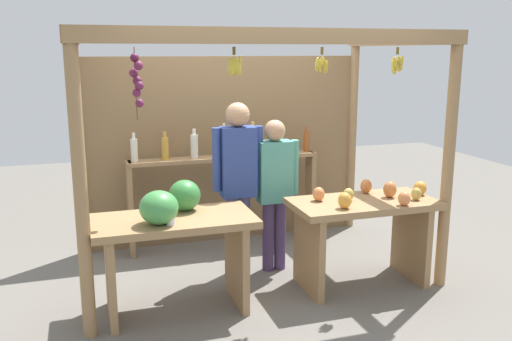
# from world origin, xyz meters

# --- Properties ---
(ground_plane) EXTENTS (12.00, 12.00, 0.00)m
(ground_plane) POSITION_xyz_m (0.00, 0.00, 0.00)
(ground_plane) COLOR slate
(ground_plane) RESTS_ON ground
(market_stall) EXTENTS (3.19, 1.92, 2.26)m
(market_stall) POSITION_xyz_m (-0.00, 0.42, 1.32)
(market_stall) COLOR #99754C
(market_stall) RESTS_ON ground
(fruit_counter_left) EXTENTS (1.29, 0.68, 1.06)m
(fruit_counter_left) POSITION_xyz_m (-0.85, -0.68, 0.67)
(fruit_counter_left) COLOR #99754C
(fruit_counter_left) RESTS_ON ground
(fruit_counter_right) EXTENTS (1.31, 0.64, 0.94)m
(fruit_counter_right) POSITION_xyz_m (0.86, -0.68, 0.60)
(fruit_counter_right) COLOR #99754C
(fruit_counter_right) RESTS_ON ground
(bottle_shelf_unit) EXTENTS (2.05, 0.22, 1.35)m
(bottle_shelf_unit) POSITION_xyz_m (-0.09, 0.68, 0.81)
(bottle_shelf_unit) COLOR #99754C
(bottle_shelf_unit) RESTS_ON ground
(vendor_man) EXTENTS (0.48, 0.22, 1.64)m
(vendor_man) POSITION_xyz_m (-0.15, -0.10, 0.99)
(vendor_man) COLOR #544B77
(vendor_man) RESTS_ON ground
(vendor_woman) EXTENTS (0.48, 0.20, 1.47)m
(vendor_woman) POSITION_xyz_m (0.21, -0.11, 0.87)
(vendor_woman) COLOR #483664
(vendor_woman) RESTS_ON ground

